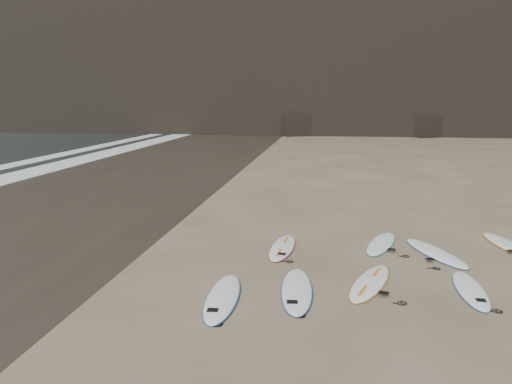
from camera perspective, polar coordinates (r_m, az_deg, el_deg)
ground at (r=11.90m, az=18.11°, el=-10.30°), size 240.00×240.00×0.00m
wet_sand at (r=23.97m, az=-19.01°, el=0.16°), size 12.00×200.00×0.01m
surfboard_0 at (r=10.71m, az=-3.83°, el=-11.88°), size 0.79×2.72×0.10m
surfboard_1 at (r=11.10m, az=4.69°, el=-11.06°), size 0.82×2.77×0.10m
surfboard_2 at (r=11.77m, az=12.91°, el=-10.01°), size 1.40×2.65×0.09m
surfboard_3 at (r=12.04m, az=23.32°, el=-10.19°), size 0.65×2.39×0.09m
surfboard_5 at (r=14.04m, az=3.04°, el=-6.32°), size 0.77×2.58×0.09m
surfboard_6 at (r=14.84m, az=14.11°, el=-5.70°), size 1.33×2.63×0.09m
surfboard_7 at (r=14.40m, az=19.83°, el=-6.51°), size 1.61×2.81×0.10m
surfboard_8 at (r=15.96m, az=26.81°, el=-5.40°), size 1.06×2.65×0.09m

